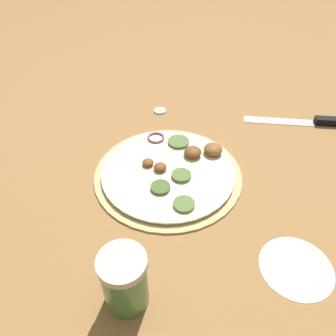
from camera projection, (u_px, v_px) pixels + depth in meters
ground_plane at (168, 175)px, 0.67m from camera, size 3.00×3.00×0.00m
pizza at (170, 171)px, 0.67m from camera, size 0.30×0.30×0.03m
knife at (319, 121)px, 0.81m from camera, size 0.15×0.24×0.02m
spice_jar at (125, 280)px, 0.45m from camera, size 0.07×0.07×0.10m
loose_cap at (160, 110)px, 0.85m from camera, size 0.03×0.03×0.01m
flour_patch at (296, 267)px, 0.52m from camera, size 0.12×0.12×0.00m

